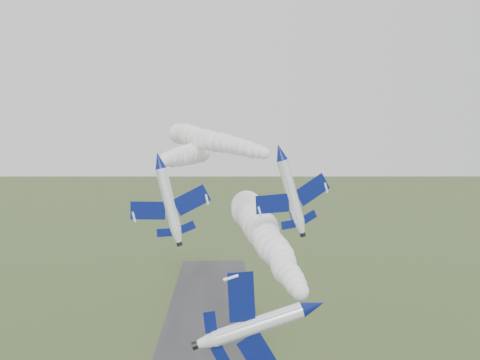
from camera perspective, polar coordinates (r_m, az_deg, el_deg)
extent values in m
cylinder|color=white|center=(48.57, 7.79, -13.20)|extent=(2.20, 8.01, 1.76)
cone|color=navy|center=(43.93, 9.35, -14.95)|extent=(1.88, 2.17, 1.76)
cone|color=white|center=(53.09, 6.56, -11.79)|extent=(1.85, 1.79, 1.76)
cylinder|color=black|center=(53.99, 6.34, -11.54)|extent=(0.92, 0.61, 0.89)
ellipsoid|color=black|center=(46.74, 9.00, -13.65)|extent=(1.32, 2.78, 1.18)
cube|color=navy|center=(48.41, 6.48, -9.98)|extent=(1.51, 2.34, 4.19)
cube|color=navy|center=(50.24, 8.35, -15.93)|extent=(1.51, 2.34, 4.19)
cube|color=navy|center=(51.85, 6.29, -10.50)|extent=(0.69, 1.07, 1.83)
cube|color=navy|center=(52.77, 7.23, -13.52)|extent=(0.69, 1.07, 1.83)
cube|color=navy|center=(52.24, 8.10, -11.64)|extent=(2.10, 1.62, 0.71)
cylinder|color=white|center=(71.26, -8.64, 2.06)|extent=(2.14, 8.43, 1.80)
cone|color=navy|center=(66.04, -9.32, 2.00)|extent=(1.89, 2.26, 1.80)
cone|color=white|center=(76.28, -8.08, 2.11)|extent=(1.87, 1.86, 1.80)
cylinder|color=black|center=(77.27, -7.98, 2.12)|extent=(0.93, 0.63, 0.91)
ellipsoid|color=black|center=(69.15, -9.02, 2.48)|extent=(1.31, 2.91, 1.20)
cube|color=navy|center=(72.53, -10.79, 1.39)|extent=(4.58, 2.57, 1.20)
cube|color=navy|center=(71.67, -6.23, 2.52)|extent=(4.58, 2.57, 1.20)
cube|color=navy|center=(75.63, -9.34, 1.82)|extent=(2.00, 1.17, 0.56)
cube|color=navy|center=(75.19, -7.01, 2.39)|extent=(2.00, 1.17, 0.56)
cube|color=navy|center=(75.19, -8.43, 3.06)|extent=(0.69, 1.62, 2.16)
cylinder|color=white|center=(72.57, 4.30, 2.98)|extent=(4.37, 8.93, 1.95)
cone|color=navy|center=(67.55, 6.16, 2.99)|extent=(2.52, 2.75, 1.95)
cone|color=white|center=(77.47, 2.74, 2.98)|extent=(2.40, 2.35, 1.95)
cylinder|color=black|center=(78.44, 2.45, 2.98)|extent=(1.12, 0.88, 0.99)
ellipsoid|color=black|center=(70.45, 4.90, 3.44)|extent=(2.10, 3.24, 1.30)
cube|color=navy|center=(72.24, 1.89, 2.15)|extent=(5.14, 3.72, 1.53)
cube|color=navy|center=(74.59, 6.18, 3.55)|extent=(5.14, 3.72, 1.53)
cube|color=navy|center=(76.02, 1.88, 2.62)|extent=(2.26, 1.68, 0.70)
cube|color=navy|center=(77.22, 4.09, 3.33)|extent=(2.26, 1.68, 0.70)
cube|color=navy|center=(76.24, 2.80, 3.95)|extent=(1.23, 1.82, 2.23)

